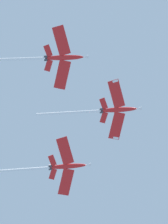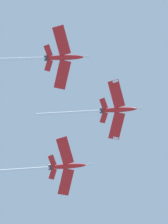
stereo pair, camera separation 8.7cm
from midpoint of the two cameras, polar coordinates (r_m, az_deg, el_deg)
name	(u,v)px [view 2 (the right image)]	position (r m, az deg, el deg)	size (l,w,h in m)	color
jet_lead	(108,110)	(168.70, 2.63, 0.18)	(20.04, 31.47, 6.99)	red
jet_left_wing	(56,167)	(170.37, -3.10, -5.99)	(20.16, 31.87, 6.97)	red
jet_right_wing	(46,58)	(162.72, -4.12, 5.86)	(21.73, 35.68, 6.91)	red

